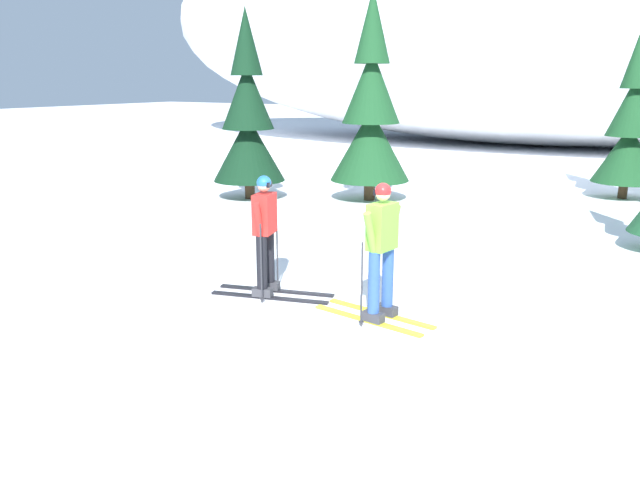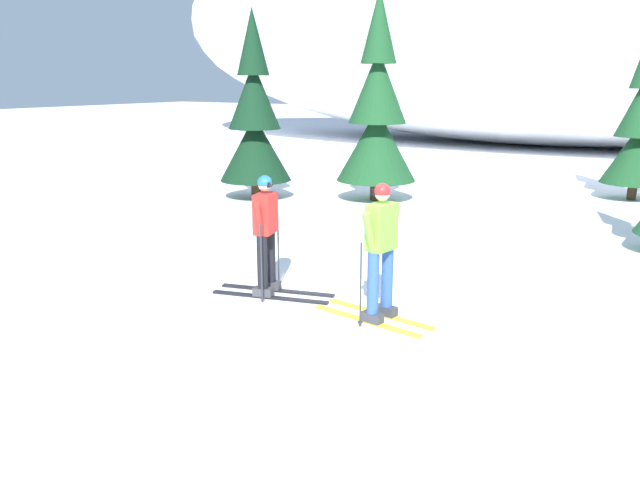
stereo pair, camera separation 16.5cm
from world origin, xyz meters
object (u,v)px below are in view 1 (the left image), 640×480
at_px(skier_red_jacket, 266,234).
at_px(skier_lime_jacket, 381,250).
at_px(pine_tree_left, 371,114).
at_px(pine_tree_far_left, 248,121).
at_px(pine_tree_center_left, 630,129).

relative_size(skier_red_jacket, skier_lime_jacket, 1.00).
height_order(skier_lime_jacket, pine_tree_left, pine_tree_left).
bearing_deg(skier_red_jacket, skier_lime_jacket, -1.99).
bearing_deg(skier_lime_jacket, pine_tree_left, 117.02).
relative_size(skier_red_jacket, pine_tree_far_left, 0.37).
height_order(skier_lime_jacket, pine_tree_far_left, pine_tree_far_left).
bearing_deg(skier_red_jacket, pine_tree_left, 104.95).
height_order(pine_tree_far_left, pine_tree_left, pine_tree_left).
height_order(pine_tree_far_left, pine_tree_center_left, pine_tree_far_left).
relative_size(pine_tree_left, pine_tree_center_left, 1.21).
relative_size(skier_red_jacket, pine_tree_center_left, 0.42).
xyz_separation_m(pine_tree_far_left, pine_tree_center_left, (8.46, 4.97, -0.20)).
relative_size(pine_tree_far_left, pine_tree_center_left, 1.11).
xyz_separation_m(skier_red_jacket, skier_lime_jacket, (1.84, -0.06, 0.04)).
xyz_separation_m(skier_lime_jacket, pine_tree_far_left, (-6.64, 6.12, 1.06)).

